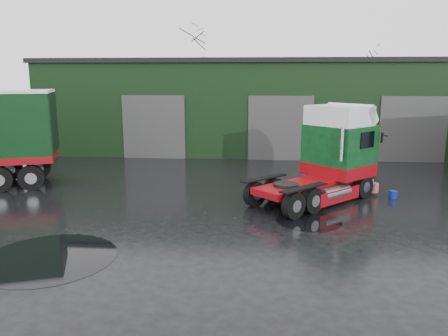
{
  "coord_description": "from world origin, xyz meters",
  "views": [
    {
      "loc": [
        0.7,
        -13.29,
        5.09
      ],
      "look_at": [
        -0.63,
        2.99,
        1.7
      ],
      "focal_mm": 35.0,
      "sensor_mm": 36.0,
      "label": 1
    }
  ],
  "objects_px": {
    "hero_tractor": "(312,155)",
    "tree_back_b": "(357,92)",
    "warehouse": "(277,104)",
    "wash_bucket": "(393,195)",
    "tree_back_a": "(192,81)"
  },
  "relations": [
    {
      "from": "hero_tractor",
      "to": "tree_back_b",
      "type": "xyz_separation_m",
      "value": [
        7.12,
        25.5,
        1.76
      ]
    },
    {
      "from": "warehouse",
      "to": "wash_bucket",
      "type": "height_order",
      "value": "warehouse"
    },
    {
      "from": "wash_bucket",
      "to": "tree_back_a",
      "type": "relative_size",
      "value": 0.04
    },
    {
      "from": "warehouse",
      "to": "tree_back_b",
      "type": "bearing_deg",
      "value": 51.34
    },
    {
      "from": "wash_bucket",
      "to": "tree_back_b",
      "type": "bearing_deg",
      "value": 81.87
    },
    {
      "from": "tree_back_b",
      "to": "warehouse",
      "type": "bearing_deg",
      "value": -128.66
    },
    {
      "from": "tree_back_b",
      "to": "wash_bucket",
      "type": "bearing_deg",
      "value": -98.13
    },
    {
      "from": "hero_tractor",
      "to": "tree_back_b",
      "type": "bearing_deg",
      "value": 120.33
    },
    {
      "from": "tree_back_b",
      "to": "tree_back_a",
      "type": "bearing_deg",
      "value": 180.0
    },
    {
      "from": "warehouse",
      "to": "tree_back_b",
      "type": "xyz_separation_m",
      "value": [
        8.0,
        10.0,
        0.59
      ]
    },
    {
      "from": "hero_tractor",
      "to": "tree_back_a",
      "type": "distance_m",
      "value": 27.14
    },
    {
      "from": "warehouse",
      "to": "tree_back_a",
      "type": "bearing_deg",
      "value": 128.66
    },
    {
      "from": "warehouse",
      "to": "hero_tractor",
      "type": "height_order",
      "value": "warehouse"
    },
    {
      "from": "wash_bucket",
      "to": "tree_back_a",
      "type": "height_order",
      "value": "tree_back_a"
    },
    {
      "from": "hero_tractor",
      "to": "wash_bucket",
      "type": "height_order",
      "value": "hero_tractor"
    }
  ]
}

